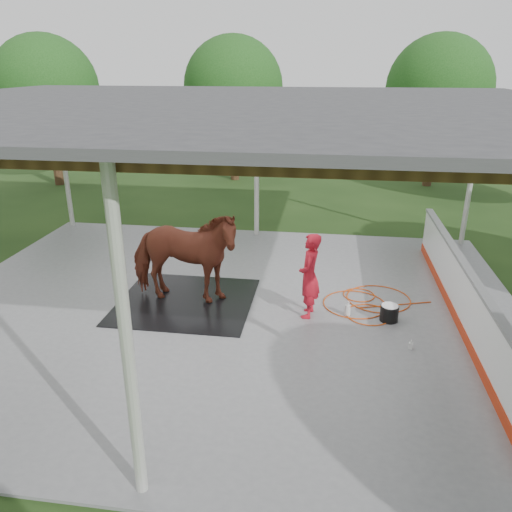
# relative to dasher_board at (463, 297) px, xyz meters

# --- Properties ---
(ground) EXTENTS (100.00, 100.00, 0.00)m
(ground) POSITION_rel_dasher_board_xyz_m (-4.60, 0.00, -0.59)
(ground) COLOR #1E3814
(concrete_slab) EXTENTS (12.00, 10.00, 0.05)m
(concrete_slab) POSITION_rel_dasher_board_xyz_m (-4.60, 0.00, -0.57)
(concrete_slab) COLOR slate
(concrete_slab) RESTS_ON ground
(pavilion_structure) EXTENTS (12.60, 10.60, 4.05)m
(pavilion_structure) POSITION_rel_dasher_board_xyz_m (-4.60, -0.00, 3.37)
(pavilion_structure) COLOR beige
(pavilion_structure) RESTS_ON ground
(dasher_board) EXTENTS (0.16, 8.00, 1.15)m
(dasher_board) POSITION_rel_dasher_board_xyz_m (0.00, 0.00, 0.00)
(dasher_board) COLOR #B82C0F
(dasher_board) RESTS_ON concrete_slab
(tree_belt) EXTENTS (28.00, 28.00, 5.80)m
(tree_belt) POSITION_rel_dasher_board_xyz_m (-4.30, 0.90, 3.20)
(tree_belt) COLOR #382314
(tree_belt) RESTS_ON ground
(rubber_mat) EXTENTS (2.76, 2.59, 0.02)m
(rubber_mat) POSITION_rel_dasher_board_xyz_m (-5.44, 0.13, -0.53)
(rubber_mat) COLOR black
(rubber_mat) RESTS_ON concrete_slab
(horse) EXTENTS (2.38, 1.14, 1.98)m
(horse) POSITION_rel_dasher_board_xyz_m (-5.44, 0.13, 0.47)
(horse) COLOR brown
(horse) RESTS_ON rubber_mat
(handler) EXTENTS (0.46, 0.65, 1.69)m
(handler) POSITION_rel_dasher_board_xyz_m (-2.88, -0.09, 0.30)
(handler) COLOR red
(handler) RESTS_ON concrete_slab
(wash_bucket) EXTENTS (0.35, 0.35, 0.33)m
(wash_bucket) POSITION_rel_dasher_board_xyz_m (-1.32, -0.09, -0.38)
(wash_bucket) COLOR black
(wash_bucket) RESTS_ON concrete_slab
(soap_bottle_a) EXTENTS (0.16, 0.16, 0.32)m
(soap_bottle_a) POSITION_rel_dasher_board_xyz_m (-2.11, -0.00, -0.39)
(soap_bottle_a) COLOR silver
(soap_bottle_a) RESTS_ON concrete_slab
(soap_bottle_b) EXTENTS (0.09, 0.10, 0.17)m
(soap_bottle_b) POSITION_rel_dasher_board_xyz_m (-1.05, -1.08, -0.46)
(soap_bottle_b) COLOR #338CD8
(soap_bottle_b) RESTS_ON concrete_slab
(hose_coil) EXTENTS (2.23, 1.88, 0.02)m
(hose_coil) POSITION_rel_dasher_board_xyz_m (-1.70, 0.60, -0.53)
(hose_coil) COLOR #C6450E
(hose_coil) RESTS_ON concrete_slab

